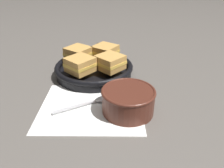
# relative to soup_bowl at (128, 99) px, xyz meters

# --- Properties ---
(ground_plane) EXTENTS (4.00, 4.00, 0.00)m
(ground_plane) POSITION_rel_soup_bowl_xyz_m (-0.08, 0.04, -0.04)
(ground_plane) COLOR #56514C
(napkin) EXTENTS (0.28, 0.24, 0.00)m
(napkin) POSITION_rel_soup_bowl_xyz_m (-0.10, 0.02, -0.04)
(napkin) COLOR white
(napkin) RESTS_ON ground_plane
(soup_bowl) EXTENTS (0.14, 0.14, 0.07)m
(soup_bowl) POSITION_rel_soup_bowl_xyz_m (0.00, 0.00, 0.00)
(soup_bowl) COLOR #4C2319
(soup_bowl) RESTS_ON ground_plane
(spoon) EXTENTS (0.16, 0.10, 0.01)m
(spoon) POSITION_rel_soup_bowl_xyz_m (-0.09, 0.04, -0.03)
(spoon) COLOR #B7B7BC
(spoon) RESTS_ON napkin
(skillet) EXTENTS (0.27, 0.38, 0.04)m
(skillet) POSITION_rel_soup_bowl_xyz_m (-0.11, 0.22, -0.02)
(skillet) COLOR black
(skillet) RESTS_ON ground_plane
(sandwich_near_left) EXTENTS (0.11, 0.11, 0.05)m
(sandwich_near_left) POSITION_rel_soup_bowl_xyz_m (-0.15, 0.16, 0.03)
(sandwich_near_left) COLOR #C18E47
(sandwich_near_left) RESTS_ON skillet
(sandwich_near_right) EXTENTS (0.11, 0.11, 0.05)m
(sandwich_near_right) POSITION_rel_soup_bowl_xyz_m (-0.05, 0.18, 0.03)
(sandwich_near_right) COLOR #C18E47
(sandwich_near_right) RESTS_ON skillet
(sandwich_far_left) EXTENTS (0.11, 0.11, 0.05)m
(sandwich_far_left) POSITION_rel_soup_bowl_xyz_m (-0.07, 0.27, 0.03)
(sandwich_far_left) COLOR #C18E47
(sandwich_far_left) RESTS_ON skillet
(sandwich_far_right) EXTENTS (0.11, 0.11, 0.05)m
(sandwich_far_right) POSITION_rel_soup_bowl_xyz_m (-0.17, 0.25, 0.03)
(sandwich_far_right) COLOR #C18E47
(sandwich_far_right) RESTS_ON skillet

